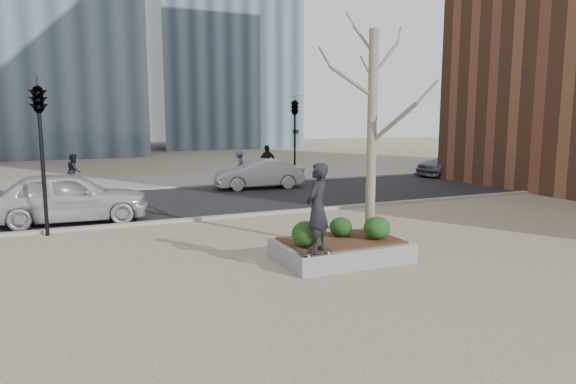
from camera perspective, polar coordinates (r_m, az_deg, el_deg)
name	(u,v)px	position (r m, az deg, el deg)	size (l,w,h in m)	color
ground	(303,264)	(12.07, 1.71, -8.01)	(120.00, 120.00, 0.00)	gray
street	(198,200)	(21.31, -10.02, -0.91)	(60.00, 8.00, 0.02)	black
far_sidewalk	(165,181)	(28.10, -13.49, 1.22)	(60.00, 6.00, 0.02)	gray
planter	(341,250)	(12.46, 5.88, -6.45)	(3.00, 2.00, 0.45)	gray
planter_mulch	(341,240)	(12.40, 5.90, -5.35)	(2.70, 1.70, 0.04)	#382314
sycamore_tree	(373,101)	(12.84, 9.39, 9.99)	(2.80, 2.80, 6.60)	gray
shrub_left	(307,234)	(11.61, 2.10, -4.67)	(0.69, 0.69, 0.59)	black
shrub_middle	(341,227)	(12.65, 5.88, -3.88)	(0.56, 0.56, 0.48)	#123511
shrub_right	(377,228)	(12.49, 9.86, -3.96)	(0.64, 0.64, 0.54)	#113513
skateboard	(317,253)	(11.14, 3.23, -6.82)	(0.78, 0.20, 0.07)	black
skateboarder	(317,208)	(10.92, 3.27, -1.77)	(0.70, 0.46, 1.91)	black
police_car	(68,197)	(17.86, -23.22, -0.51)	(1.97, 4.90, 1.67)	#BCBBC0
car_silver	(259,174)	(24.38, -3.24, 2.01)	(1.45, 4.15, 1.37)	#979A9F
car_third	(456,163)	(31.16, 18.14, 3.06)	(2.01, 4.93, 1.43)	#5A5C67
pedestrian_a	(74,171)	(26.69, -22.65, 2.21)	(0.79, 0.61, 1.62)	black
pedestrian_b	(240,165)	(28.18, -5.41, 3.02)	(0.99, 0.57, 1.53)	#3E4B6F
pedestrian_c	(267,162)	(28.10, -2.31, 3.36)	(1.08, 0.45, 1.84)	black
traffic_light_near	(42,158)	(16.08, -25.64, 3.44)	(0.60, 2.48, 4.50)	black
traffic_light_far	(295,138)	(27.58, 0.76, 5.98)	(0.60, 2.48, 4.50)	black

